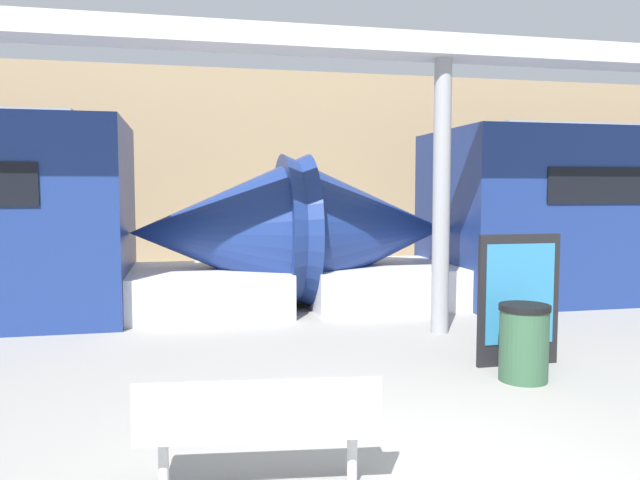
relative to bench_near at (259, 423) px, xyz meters
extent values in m
cube|color=#9E8460|center=(1.02, 11.71, 2.01)|extent=(56.00, 0.20, 5.00)
cone|color=navy|center=(2.67, 6.59, 0.83)|extent=(2.98, 2.63, 2.63)
cube|color=silver|center=(2.96, 6.59, -0.14)|extent=(2.68, 2.46, 0.70)
cone|color=navy|center=(0.16, 6.59, 0.83)|extent=(2.98, 2.63, 2.63)
cube|color=silver|center=(-0.13, 6.59, -0.14)|extent=(2.68, 2.46, 0.70)
cube|color=silver|center=(0.01, 0.08, -0.06)|extent=(1.62, 0.63, 0.04)
cube|color=silver|center=(-0.01, -0.12, 0.14)|extent=(1.58, 0.23, 0.36)
cylinder|color=silver|center=(-0.62, 0.15, -0.28)|extent=(0.07, 0.07, 0.40)
cylinder|color=silver|center=(0.64, 0.00, -0.28)|extent=(0.07, 0.07, 0.40)
cylinder|color=#2D5138|center=(3.03, 1.88, -0.11)|extent=(0.51, 0.51, 0.75)
cylinder|color=black|center=(3.03, 1.88, 0.30)|extent=(0.53, 0.53, 0.06)
cube|color=black|center=(3.27, 2.43, 0.27)|extent=(0.99, 0.06, 1.51)
cube|color=teal|center=(3.27, 2.39, 0.35)|extent=(0.84, 0.01, 1.15)
cylinder|color=gray|center=(3.06, 4.16, 1.42)|extent=(0.24, 0.24, 3.82)
cube|color=#B7B7BC|center=(3.06, 4.16, 3.47)|extent=(28.00, 0.60, 0.28)
camera|label=1|loc=(-0.46, -3.98, 1.52)|focal=35.00mm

